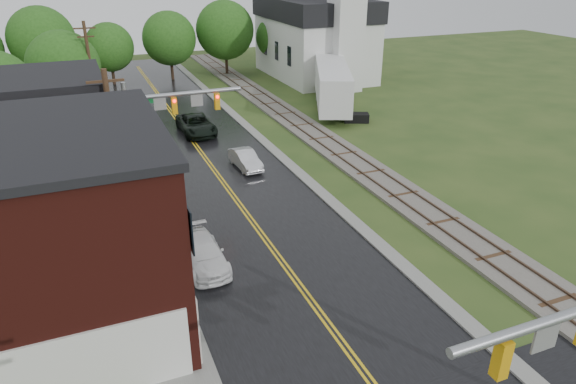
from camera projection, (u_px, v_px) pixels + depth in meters
main_road at (210, 165)px, 37.66m from camera, size 10.00×90.00×0.02m
curb_right at (257, 136)px, 43.73m from camera, size 0.80×70.00×0.12m
sidewalk_left at (132, 207)px, 31.32m from camera, size 2.40×50.00×0.12m
yellow_house at (36, 164)px, 29.16m from camera, size 8.00×7.00×6.40m
darkred_building at (58, 133)px, 37.48m from camera, size 7.00×6.00×4.40m
church at (319, 30)px, 62.07m from camera, size 10.40×18.40×20.00m
railroad at (307, 129)px, 45.27m from camera, size 3.20×80.00×0.30m
traffic_signal_far at (163, 115)px, 31.86m from camera, size 7.34×0.43×7.20m
utility_pole_b at (116, 152)px, 26.62m from camera, size 1.80×0.28×9.00m
utility_pole_c at (91, 72)px, 45.10m from camera, size 1.80×0.28×9.00m
tree_left_e at (66, 68)px, 45.94m from camera, size 6.40×6.40×8.16m
suv_dark at (196, 125)px, 44.07m from camera, size 2.73×5.73×1.58m
sedan_silver at (245, 159)px, 36.93m from camera, size 1.59×3.96×1.28m
pickup_white at (203, 253)px, 25.21m from camera, size 1.97×4.65×1.34m
semi_trailer at (332, 84)px, 50.73m from camera, size 8.19×13.74×4.22m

